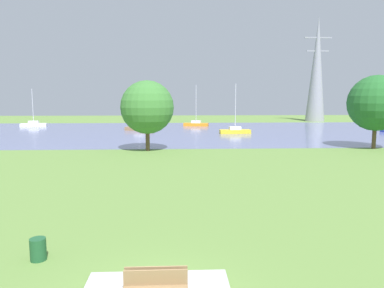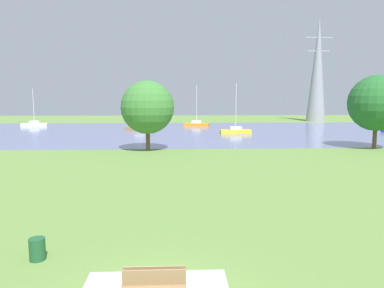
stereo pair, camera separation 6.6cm
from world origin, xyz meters
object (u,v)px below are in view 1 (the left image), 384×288
Objects in this scene: bench_facing_water at (156,281)px; sailboat_brown at (139,128)px; sailboat_white at (34,124)px; litter_bin at (38,249)px; tree_mid_shore at (147,107)px; electricity_pylon at (317,70)px; sailboat_orange at (196,124)px; tree_west_near at (376,103)px; sailboat_yellow at (235,131)px.

sailboat_brown is (-5.64, 52.09, 0.00)m from bench_facing_water.
litter_bin is at bearing -68.95° from sailboat_white.
tree_mid_shore is 0.31× the size of electricity_pylon.
electricity_pylon reaches higher than sailboat_orange.
tree_mid_shore is at bearing -178.87° from tree_west_near.
bench_facing_water is 0.24× the size of tree_mid_shore.
sailboat_white is (-36.89, 15.19, -0.01)m from sailboat_yellow.
electricity_pylon is (35.93, 45.49, 7.37)m from tree_mid_shore.
sailboat_brown reaches higher than bench_facing_water.
bench_facing_water is at bearing -102.14° from sailboat_yellow.
sailboat_white is at bearing 113.73° from bench_facing_water.
sailboat_yellow is at bearing -69.87° from sailboat_orange.
sailboat_yellow is 0.32× the size of electricity_pylon.
tree_west_near is at bearing 44.48° from litter_bin.
sailboat_brown reaches higher than tree_mid_shore.
sailboat_yellow is at bearing 54.80° from tree_mid_shore.
tree_west_near is at bearing -60.06° from sailboat_orange.
sailboat_orange reaches higher than tree_mid_shore.
sailboat_white is at bearing 178.83° from sailboat_orange.
sailboat_yellow reaches higher than bench_facing_water.
electricity_pylon is (39.15, 22.05, 11.56)m from sailboat_brown.
tree_mid_shore is (1.92, 26.12, 4.26)m from litter_bin.
litter_bin is at bearing -108.11° from sailboat_yellow.
litter_bin is 45.89m from sailboat_yellow.
litter_bin is at bearing -88.49° from sailboat_brown.
litter_bin is 0.10× the size of sailboat_orange.
sailboat_yellow is at bearing -20.88° from sailboat_brown.
tree_mid_shore is at bearing -128.30° from electricity_pylon.
litter_bin is 0.10× the size of sailboat_brown.
sailboat_yellow is 21.82m from tree_mid_shore.
sailboat_orange is at bearing 81.27° from litter_bin.
tree_west_near reaches higher than sailboat_orange.
litter_bin is at bearing -94.20° from tree_mid_shore.
tree_west_near reaches higher than sailboat_brown.
litter_bin is 58.84m from sailboat_orange.
sailboat_white is 41.09m from tree_mid_shore.
bench_facing_water is 67.01m from sailboat_white.
sailboat_white is 0.94× the size of sailboat_brown.
tree_west_near reaches higher than litter_bin.
sailboat_white is at bearing 126.91° from tree_mid_shore.
electricity_pylon is at bearing 24.94° from sailboat_orange.
sailboat_brown is at bearing 96.18° from bench_facing_water.
bench_facing_water is at bearing -94.33° from sailboat_orange.
sailboat_brown is 0.97× the size of sailboat_orange.
tree_mid_shore is 0.92× the size of tree_west_near.
bench_facing_water is at bearing -30.37° from litter_bin.
sailboat_yellow is at bearing 71.89° from litter_bin.
electricity_pylon is at bearing 65.68° from bench_facing_water.
sailboat_orange is 0.98× the size of tree_west_near.
sailboat_white is at bearing 111.05° from litter_bin.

